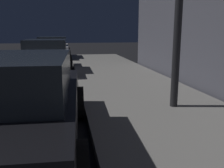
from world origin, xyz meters
TOP-DOWN VIEW (x-y plane):
  - car_black at (2.85, 3.99)m, footprint 2.26×4.16m
  - car_silver at (2.85, 10.95)m, footprint 2.12×4.35m
  - car_white at (2.85, 16.61)m, footprint 2.13×4.50m

SIDE VIEW (x-z plane):
  - car_silver at x=2.85m, z-range -0.01..1.42m
  - car_black at x=2.85m, z-range 0.00..1.43m
  - car_white at x=2.85m, z-range 0.01..1.44m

